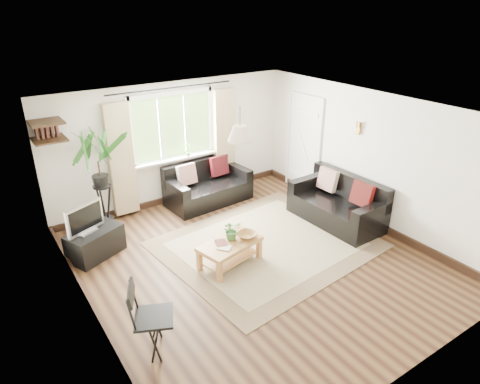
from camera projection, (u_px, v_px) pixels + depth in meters
floor at (254, 261)px, 6.78m from camera, size 5.50×5.50×0.00m
ceiling at (256, 112)px, 5.79m from camera, size 5.50×5.50×0.00m
wall_back at (173, 144)px, 8.36m from camera, size 5.00×0.02×2.40m
wall_front at (418, 288)px, 4.21m from camera, size 5.00×0.02×2.40m
wall_left at (82, 241)px, 5.01m from camera, size 0.02×5.50×2.40m
wall_right at (370, 159)px, 7.55m from camera, size 0.02×5.50×2.40m
rug at (266, 244)px, 7.22m from camera, size 3.54×3.12×0.02m
window at (173, 127)px, 8.18m from camera, size 2.50×0.16×2.16m
door at (303, 145)px, 8.90m from camera, size 0.06×0.96×2.06m
corner_shelf at (48, 131)px, 6.74m from camera, size 0.50×0.50×0.34m
pendant_lamp at (240, 130)px, 6.23m from camera, size 0.36×0.36×0.54m
wall_sconce at (358, 126)px, 7.52m from camera, size 0.12×0.12×0.28m
sofa_back at (208, 184)px, 8.58m from camera, size 1.72×0.95×0.78m
sofa_right at (337, 202)px, 7.80m from camera, size 1.76×0.93×0.82m
coffee_table at (230, 253)px, 6.61m from camera, size 1.07×0.74×0.40m
table_plant at (232, 230)px, 6.55m from camera, size 0.31×0.28×0.31m
bowl at (247, 235)px, 6.65m from camera, size 0.39×0.39×0.07m
book_a at (222, 250)px, 6.31m from camera, size 0.24×0.25×0.02m
book_b at (216, 244)px, 6.46m from camera, size 0.23×0.26×0.02m
tv_stand at (95, 243)px, 6.84m from camera, size 0.97×0.78×0.46m
tv at (85, 218)px, 6.59m from camera, size 0.69×0.46×0.50m
palm_stand at (101, 182)px, 7.36m from camera, size 0.81×0.81×1.83m
folding_chair at (154, 318)px, 4.89m from camera, size 0.64×0.64×0.92m
sill_plant at (188, 150)px, 8.45m from camera, size 0.14×0.10×0.27m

